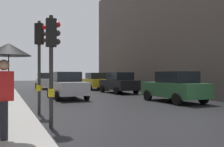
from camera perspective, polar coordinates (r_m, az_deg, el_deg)
The scene contains 11 objects.
ground_plane at distance 9.99m, azimuth 17.05°, elevation -9.39°, with size 120.00×120.00×0.00m, color black.
building_facade_right at distance 26.51m, azimuth 19.46°, elevation 8.66°, with size 12.00×25.48×11.33m, color #5B514C.
traffic_light_near_right at distance 10.68m, azimuth -15.80°, elevation 5.08°, with size 0.44×0.37×3.74m.
traffic_light_near_left at distance 7.90m, azimuth -13.23°, elevation 5.07°, with size 0.43×0.25×3.36m.
car_green_estate at distance 15.10m, azimuth 13.79°, elevation -2.92°, with size 2.15×4.27×1.76m.
car_silver_hatchback at distance 17.07m, azimuth -10.04°, elevation -2.60°, with size 2.09×4.24×1.76m.
car_white_compact at distance 29.19m, azimuth -14.51°, elevation -1.59°, with size 2.10×4.24×1.76m.
car_yellow_taxi at distance 26.77m, azimuth -3.83°, elevation -1.72°, with size 2.03×4.21×1.76m.
car_dark_suv at distance 21.66m, azimuth 1.53°, elevation -2.09°, with size 2.18×4.28×1.76m.
car_red_sedan at distance 36.23m, azimuth -9.06°, elevation -1.31°, with size 2.03×4.20×1.76m.
pedestrian_with_umbrella at distance 6.19m, azimuth -22.33°, elevation 2.05°, with size 1.00×1.00×2.14m.
Camera 1 is at (-6.33, -7.55, 1.60)m, focal length 41.03 mm.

